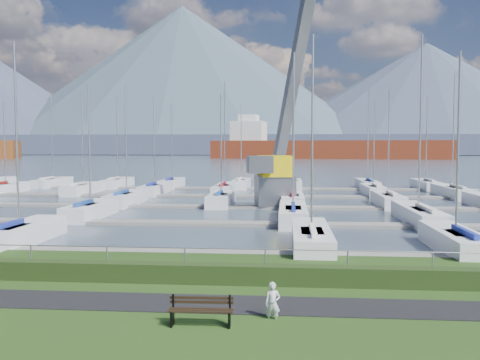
# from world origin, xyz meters

# --- Properties ---
(path) EXTENTS (160.00, 2.00, 0.04)m
(path) POSITION_xyz_m (0.00, -3.00, 0.01)
(path) COLOR black
(path) RESTS_ON grass
(water) EXTENTS (800.00, 540.00, 0.20)m
(water) POSITION_xyz_m (0.00, 260.00, -0.40)
(water) COLOR #3D4A59
(hedge) EXTENTS (80.00, 0.70, 0.70)m
(hedge) POSITION_xyz_m (0.00, -0.40, 0.35)
(hedge) COLOR #223513
(hedge) RESTS_ON grass
(fence) EXTENTS (80.00, 0.04, 0.04)m
(fence) POSITION_xyz_m (0.00, 0.00, 1.20)
(fence) COLOR gray
(fence) RESTS_ON grass
(foothill) EXTENTS (900.00, 80.00, 12.00)m
(foothill) POSITION_xyz_m (0.00, 330.00, 6.00)
(foothill) COLOR #444C63
(foothill) RESTS_ON water
(mountains) EXTENTS (1190.00, 360.00, 115.00)m
(mountains) POSITION_xyz_m (7.35, 404.62, 46.68)
(mountains) COLOR #3B4B57
(mountains) RESTS_ON water
(docks) EXTENTS (90.00, 41.60, 0.25)m
(docks) POSITION_xyz_m (0.00, 26.00, -0.22)
(docks) COLOR slate
(docks) RESTS_ON water
(bench_right) EXTENTS (1.81, 0.48, 0.85)m
(bench_right) POSITION_xyz_m (0.41, -5.02, 0.42)
(bench_right) COLOR black
(bench_right) RESTS_ON grass
(person) EXTENTS (0.47, 0.33, 1.22)m
(person) POSITION_xyz_m (2.39, -4.28, 0.61)
(person) COLOR silver
(person) RESTS_ON grass
(crane) EXTENTS (6.64, 13.19, 22.35)m
(crane) POSITION_xyz_m (2.16, 28.14, 5.33)
(crane) COLOR slate
(crane) RESTS_ON water
(cargo_ship_mid) EXTENTS (103.02, 31.93, 21.50)m
(cargo_ship_mid) POSITION_xyz_m (16.44, 213.73, 3.52)
(cargo_ship_mid) COLOR maroon
(cargo_ship_mid) RESTS_ON water
(sailboat_fleet) EXTENTS (74.42, 48.88, 13.19)m
(sailboat_fleet) POSITION_xyz_m (-1.45, 30.36, 5.34)
(sailboat_fleet) COLOR navy
(sailboat_fleet) RESTS_ON water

